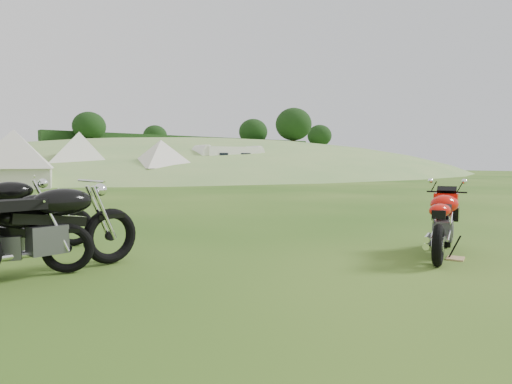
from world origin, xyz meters
TOP-DOWN VIEW (x-y plane):
  - ground at (0.00, 0.00)m, footprint 120.00×120.00m
  - hillside at (24.00, 40.00)m, footprint 80.00×64.00m
  - hedgerow at (24.00, 40.00)m, footprint 36.00×1.20m
  - sport_motorcycle at (1.22, -1.73)m, footprint 1.78×1.06m
  - plywood_board at (1.16, -1.95)m, footprint 0.31×0.28m
  - vintage_moto_a at (-3.21, 0.63)m, footprint 2.22×0.75m
  - vintage_moto_b at (-3.57, 0.83)m, footprint 1.81×1.04m
  - vintage_moto_c at (-3.05, 2.36)m, footprint 1.84×0.86m
  - tent_left at (-0.06, 19.02)m, footprint 3.93×3.93m
  - tent_mid at (4.15, 22.60)m, footprint 4.30×4.30m
  - tent_right at (7.80, 19.04)m, footprint 3.06×3.06m
  - caravan at (13.29, 19.63)m, footprint 5.26×2.85m

SIDE VIEW (x-z plane):
  - ground at x=0.00m, z-range 0.00..0.00m
  - hillside at x=24.00m, z-range -4.00..4.00m
  - hedgerow at x=24.00m, z-range -4.30..4.30m
  - plywood_board at x=1.16m, z-range 0.00..0.02m
  - vintage_moto_b at x=-3.57m, z-range 0.00..0.94m
  - vintage_moto_c at x=-3.05m, z-range 0.00..0.94m
  - sport_motorcycle at x=1.22m, z-range 0.00..1.05m
  - vintage_moto_a at x=-3.21m, z-range 0.00..1.15m
  - caravan at x=13.29m, z-range 0.00..2.35m
  - tent_right at x=7.80m, z-range 0.00..2.61m
  - tent_left at x=-0.06m, z-range 0.00..2.76m
  - tent_mid at x=4.15m, z-range 0.00..2.91m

